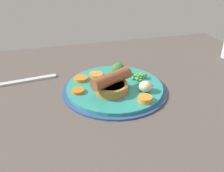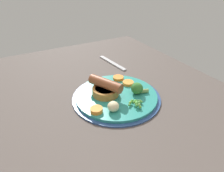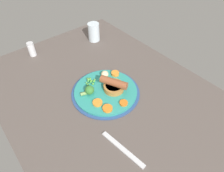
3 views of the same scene
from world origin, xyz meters
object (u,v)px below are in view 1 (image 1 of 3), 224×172
Objects in this scene: carrot_slice_0 at (145,99)px; broccoli_floret_near at (118,69)px; carrot_slice_3 at (78,91)px; sausage_pudding at (112,84)px; pea_pile at (140,76)px; potato_chunk_2 at (145,86)px; carrot_slice_1 at (96,75)px; carrot_slice_2 at (81,79)px; dinner_plate at (115,89)px; fork at (26,81)px.

broccoli_floret_near is at bearing -81.90° from carrot_slice_0.
carrot_slice_3 is at bearing -41.80° from broccoli_floret_near.
pea_pile is (-9.83, -5.12, -1.34)cm from sausage_pudding.
potato_chunk_2 is (-4.10, 11.34, -0.36)cm from broccoli_floret_near.
potato_chunk_2 is at bearing 131.63° from carrot_slice_1.
broccoli_floret_near is (5.25, -4.19, 0.87)cm from pea_pile.
carrot_slice_2 is (16.58, -3.60, -0.48)cm from pea_pile.
carrot_slice_1 is (10.65, -11.99, -1.01)cm from potato_chunk_2.
sausage_pudding reaches higher than dinner_plate.
sausage_pudding is at bearing -6.73° from broccoli_floret_near.
carrot_slice_0 is (3.00, 11.65, -0.33)cm from pea_pile.
carrot_slice_0 is at bearing 119.77° from dinner_plate.
carrot_slice_0 is at bearing 150.77° from carrot_slice_3.
potato_chunk_2 is 0.88× the size of carrot_slice_1.
broccoli_floret_near is 16.04cm from carrot_slice_0.
sausage_pudding reaches higher than carrot_slice_1.
pea_pile is at bearing 157.74° from carrot_slice_1.
pea_pile is 33.75cm from fork.
sausage_pudding reaches higher than broccoli_floret_near.
broccoli_floret_near is (-2.93, -6.76, 2.66)cm from dinner_plate.
carrot_slice_3 is (18.41, 3.03, -0.55)cm from pea_pile.
pea_pile is at bearing -170.67° from carrot_slice_3.
pea_pile is 0.85× the size of broccoli_floret_near.
carrot_slice_2 is at bearing 14.42° from carrot_slice_1.
pea_pile is 1.49× the size of carrot_slice_3.
carrot_slice_1 is at bearing -48.37° from potato_chunk_2.
fork is (32.26, -9.69, -2.06)cm from pea_pile.
broccoli_floret_near is at bearing -142.54° from sausage_pudding.
carrot_slice_3 reaches higher than dinner_plate.
carrot_slice_3 is (10.22, 0.45, 1.25)cm from dinner_plate.
carrot_slice_1 is at bearing -61.88° from carrot_slice_0.
pea_pile is at bearing -162.52° from dinner_plate.
broccoli_floret_near is at bearing -38.56° from pea_pile.
carrot_slice_3 is at bearing -13.46° from potato_chunk_2.
pea_pile reaches higher than carrot_slice_1.
carrot_slice_1 is 21.08cm from fork.
carrot_slice_0 is at bearing 67.64° from potato_chunk_2.
broccoli_floret_near is (-4.58, -9.31, -0.48)cm from sausage_pudding.
broccoli_floret_near reaches higher than fork.
dinner_plate is 7.84cm from broccoli_floret_near.
dinner_plate reaches higher than fork.
sausage_pudding is 27.09cm from fork.
carrot_slice_1 is at bearing -105.12° from sausage_pudding.
potato_chunk_2 is 1.04× the size of carrot_slice_3.
carrot_slice_1 is (8.81, -16.48, -0.17)cm from carrot_slice_0.
pea_pile is 1.26× the size of carrot_slice_1.
carrot_slice_3 reaches higher than fork.
carrot_slice_1 is (6.55, -0.64, -1.37)cm from broccoli_floret_near.
carrot_slice_1 and carrot_slice_2 have the same top height.
carrot_slice_2 reaches higher than carrot_slice_3.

